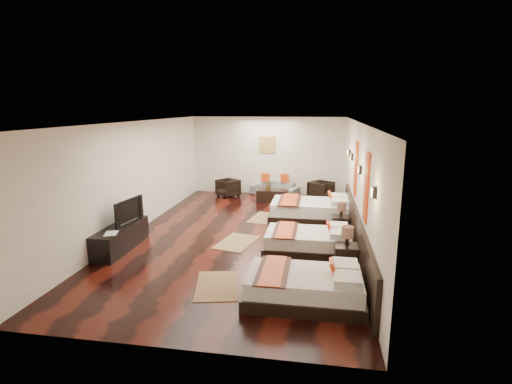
% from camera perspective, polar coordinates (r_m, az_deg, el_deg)
% --- Properties ---
extents(floor, '(5.50, 9.50, 0.01)m').
position_cam_1_polar(floor, '(9.76, -2.05, -6.31)').
color(floor, black).
rests_on(floor, ground).
extents(ceiling, '(5.50, 9.50, 0.01)m').
position_cam_1_polar(ceiling, '(9.24, -2.19, 10.36)').
color(ceiling, white).
rests_on(ceiling, floor).
extents(back_wall, '(5.50, 0.01, 2.80)m').
position_cam_1_polar(back_wall, '(14.03, 1.73, 5.39)').
color(back_wall, silver).
rests_on(back_wall, floor).
extents(left_wall, '(0.01, 9.50, 2.80)m').
position_cam_1_polar(left_wall, '(10.29, -17.31, 2.18)').
color(left_wall, silver).
rests_on(left_wall, floor).
extents(right_wall, '(0.01, 9.50, 2.80)m').
position_cam_1_polar(right_wall, '(9.26, 14.81, 1.22)').
color(right_wall, silver).
rests_on(right_wall, floor).
extents(headboard_panel, '(0.08, 6.60, 0.90)m').
position_cam_1_polar(headboard_panel, '(8.72, 14.67, -5.92)').
color(headboard_panel, black).
rests_on(headboard_panel, floor).
extents(bed_near, '(1.95, 1.23, 0.75)m').
position_cam_1_polar(bed_near, '(6.58, 7.34, -13.73)').
color(bed_near, black).
rests_on(bed_near, floor).
extents(bed_mid, '(1.92, 1.20, 0.73)m').
position_cam_1_polar(bed_mid, '(8.60, 7.89, -7.29)').
color(bed_mid, black).
rests_on(bed_mid, floor).
extents(bed_far, '(2.27, 1.43, 0.87)m').
position_cam_1_polar(bed_far, '(10.92, 8.28, -2.74)').
color(bed_far, black).
rests_on(bed_far, floor).
extents(nightstand_a, '(0.45, 0.45, 0.88)m').
position_cam_1_polar(nightstand_a, '(7.87, 13.27, -8.98)').
color(nightstand_a, black).
rests_on(nightstand_a, floor).
extents(nightstand_b, '(0.42, 0.42, 0.82)m').
position_cam_1_polar(nightstand_b, '(9.92, 12.47, -4.52)').
color(nightstand_b, black).
rests_on(nightstand_b, floor).
extents(jute_mat_near, '(0.99, 1.33, 0.01)m').
position_cam_1_polar(jute_mat_near, '(7.15, -5.77, -13.64)').
color(jute_mat_near, olive).
rests_on(jute_mat_near, floor).
extents(jute_mat_mid, '(0.99, 1.34, 0.01)m').
position_cam_1_polar(jute_mat_mid, '(9.20, -2.90, -7.46)').
color(jute_mat_mid, olive).
rests_on(jute_mat_mid, floor).
extents(jute_mat_far, '(0.94, 1.31, 0.01)m').
position_cam_1_polar(jute_mat_far, '(11.13, 1.36, -3.87)').
color(jute_mat_far, olive).
rests_on(jute_mat_far, floor).
extents(tv_console, '(0.50, 1.80, 0.55)m').
position_cam_1_polar(tv_console, '(9.21, -19.44, -6.39)').
color(tv_console, black).
rests_on(tv_console, floor).
extents(tv, '(0.27, 1.01, 0.58)m').
position_cam_1_polar(tv, '(9.20, -18.81, -2.70)').
color(tv, black).
rests_on(tv, tv_console).
extents(book, '(0.34, 0.40, 0.03)m').
position_cam_1_polar(book, '(8.61, -21.56, -5.84)').
color(book, black).
rests_on(book, tv_console).
extents(figurine, '(0.41, 0.41, 0.37)m').
position_cam_1_polar(figurine, '(9.77, -17.38, -2.36)').
color(figurine, brown).
rests_on(figurine, tv_console).
extents(sofa, '(1.85, 1.26, 0.50)m').
position_cam_1_polar(sofa, '(13.89, 2.83, 0.49)').
color(sofa, slate).
rests_on(sofa, floor).
extents(armchair_left, '(0.95, 0.96, 0.63)m').
position_cam_1_polar(armchair_left, '(13.76, -4.20, 0.62)').
color(armchair_left, black).
rests_on(armchair_left, floor).
extents(armchair_right, '(0.99, 0.98, 0.65)m').
position_cam_1_polar(armchair_right, '(13.39, 9.65, 0.21)').
color(armchair_right, black).
rests_on(armchair_right, floor).
extents(coffee_table, '(1.01, 0.52, 0.40)m').
position_cam_1_polar(coffee_table, '(13.04, 2.39, -0.53)').
color(coffee_table, black).
rests_on(coffee_table, floor).
extents(table_plant, '(0.32, 0.30, 0.30)m').
position_cam_1_polar(table_plant, '(13.02, 1.90, 1.03)').
color(table_plant, '#276220').
rests_on(table_plant, coffee_table).
extents(orange_panel_a, '(0.04, 0.40, 1.30)m').
position_cam_1_polar(orange_panel_a, '(7.35, 16.11, 0.64)').
color(orange_panel_a, '#D86014').
rests_on(orange_panel_a, right_wall).
extents(orange_panel_b, '(0.04, 0.40, 1.30)m').
position_cam_1_polar(orange_panel_b, '(9.50, 14.63, 3.35)').
color(orange_panel_b, '#D86014').
rests_on(orange_panel_b, right_wall).
extents(sconce_near, '(0.07, 0.12, 0.18)m').
position_cam_1_polar(sconce_near, '(6.25, 17.10, -0.07)').
color(sconce_near, black).
rests_on(sconce_near, right_wall).
extents(sconce_mid, '(0.07, 0.12, 0.18)m').
position_cam_1_polar(sconce_mid, '(8.40, 15.16, 3.18)').
color(sconce_mid, black).
rests_on(sconce_mid, right_wall).
extents(sconce_far, '(0.07, 0.12, 0.18)m').
position_cam_1_polar(sconce_far, '(10.56, 14.02, 5.10)').
color(sconce_far, black).
rests_on(sconce_far, right_wall).
extents(sconce_lounge, '(0.07, 0.12, 0.18)m').
position_cam_1_polar(sconce_lounge, '(11.45, 13.67, 5.68)').
color(sconce_lounge, black).
rests_on(sconce_lounge, right_wall).
extents(gold_artwork, '(0.60, 0.04, 0.60)m').
position_cam_1_polar(gold_artwork, '(13.96, 1.73, 7.01)').
color(gold_artwork, '#AD873F').
rests_on(gold_artwork, back_wall).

